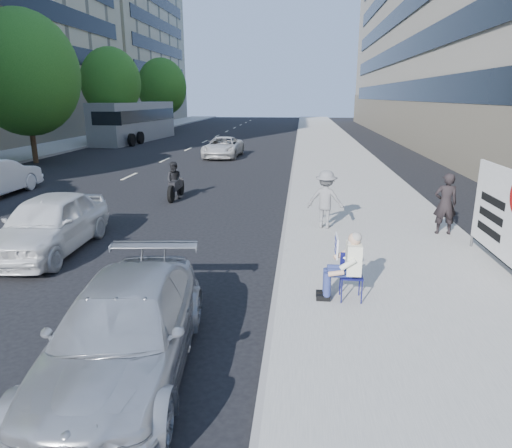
# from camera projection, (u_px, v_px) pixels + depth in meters

# --- Properties ---
(ground) EXTENTS (160.00, 160.00, 0.00)m
(ground) POSITION_uv_depth(u_px,v_px,m) (194.00, 311.00, 8.36)
(ground) COLOR black
(ground) RESTS_ON ground
(near_sidewalk) EXTENTS (5.00, 120.00, 0.15)m
(near_sidewalk) POSITION_uv_depth(u_px,v_px,m) (337.00, 161.00, 27.13)
(near_sidewalk) COLOR gray
(near_sidewalk) RESTS_ON ground
(far_sidewalk) EXTENTS (4.50, 120.00, 0.15)m
(far_sidewalk) POSITION_uv_depth(u_px,v_px,m) (8.00, 157.00, 29.09)
(far_sidewalk) COLOR gray
(far_sidewalk) RESTS_ON ground
(far_bldg_north) EXTENTS (22.00, 28.00, 28.00)m
(far_bldg_north) POSITION_uv_depth(u_px,v_px,m) (86.00, 24.00, 66.82)
(far_bldg_north) COLOR #BEB38E
(far_bldg_north) RESTS_ON ground
(near_building) EXTENTS (14.00, 70.00, 20.00)m
(near_building) POSITION_uv_depth(u_px,v_px,m) (504.00, 12.00, 34.71)
(near_building) COLOR #9E9889
(near_building) RESTS_ON ground
(tree_far_c) EXTENTS (6.00, 6.00, 8.47)m
(tree_far_c) POSITION_uv_depth(u_px,v_px,m) (24.00, 74.00, 25.55)
(tree_far_c) COLOR #382616
(tree_far_c) RESTS_ON ground
(tree_far_d) EXTENTS (4.80, 4.80, 7.65)m
(tree_far_d) POSITION_uv_depth(u_px,v_px,m) (111.00, 82.00, 37.08)
(tree_far_d) COLOR #382616
(tree_far_d) RESTS_ON ground
(tree_far_e) EXTENTS (5.40, 5.40, 7.89)m
(tree_far_e) POSITION_uv_depth(u_px,v_px,m) (162.00, 87.00, 50.52)
(tree_far_e) COLOR #382616
(tree_far_e) RESTS_ON ground
(seated_protester) EXTENTS (0.83, 1.12, 1.31)m
(seated_protester) POSITION_uv_depth(u_px,v_px,m) (346.00, 262.00, 8.34)
(seated_protester) COLOR navy
(seated_protester) RESTS_ON near_sidewalk
(jogger) EXTENTS (1.18, 0.85, 1.65)m
(jogger) POSITION_uv_depth(u_px,v_px,m) (326.00, 199.00, 12.93)
(jogger) COLOR slate
(jogger) RESTS_ON near_sidewalk
(pedestrian_woman) EXTENTS (0.62, 0.41, 1.68)m
(pedestrian_woman) POSITION_uv_depth(u_px,v_px,m) (445.00, 204.00, 12.33)
(pedestrian_woman) COLOR black
(pedestrian_woman) RESTS_ON near_sidewalk
(protest_banner) EXTENTS (0.08, 3.06, 2.20)m
(protest_banner) POSITION_uv_depth(u_px,v_px,m) (502.00, 213.00, 9.70)
(protest_banner) COLOR #4C4C4C
(protest_banner) RESTS_ON near_sidewalk
(parked_sedan) EXTENTS (2.29, 4.68, 1.31)m
(parked_sedan) POSITION_uv_depth(u_px,v_px,m) (124.00, 331.00, 6.32)
(parked_sedan) COLOR #ABADB2
(parked_sedan) RESTS_ON ground
(white_sedan_near) EXTENTS (1.89, 4.35, 1.46)m
(white_sedan_near) POSITION_uv_depth(u_px,v_px,m) (49.00, 224.00, 11.38)
(white_sedan_near) COLOR silver
(white_sedan_near) RESTS_ON ground
(white_sedan_far) EXTENTS (2.26, 4.67, 1.28)m
(white_sedan_far) POSITION_uv_depth(u_px,v_px,m) (223.00, 147.00, 29.31)
(white_sedan_far) COLOR silver
(white_sedan_far) RESTS_ON ground
(motorcycle) EXTENTS (0.70, 2.04, 1.42)m
(motorcycle) POSITION_uv_depth(u_px,v_px,m) (175.00, 183.00, 17.31)
(motorcycle) COLOR black
(motorcycle) RESTS_ON ground
(bus) EXTENTS (3.64, 12.25, 3.30)m
(bus) POSITION_uv_depth(u_px,v_px,m) (135.00, 122.00, 39.81)
(bus) COLOR gray
(bus) RESTS_ON ground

